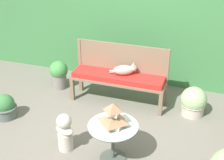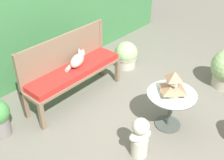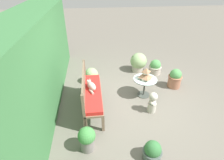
{
  "view_description": "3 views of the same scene",
  "coord_description": "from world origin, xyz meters",
  "px_view_note": "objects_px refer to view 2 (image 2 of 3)",
  "views": [
    {
      "loc": [
        1.31,
        -3.4,
        2.78
      ],
      "look_at": [
        -0.05,
        0.56,
        0.65
      ],
      "focal_mm": 50.0,
      "sensor_mm": 36.0,
      "label": 1
    },
    {
      "loc": [
        -2.38,
        -1.69,
        2.62
      ],
      "look_at": [
        -0.11,
        0.28,
        0.65
      ],
      "focal_mm": 45.0,
      "sensor_mm": 36.0,
      "label": 2
    },
    {
      "loc": [
        -3.55,
        0.98,
        2.93
      ],
      "look_at": [
        0.15,
        0.53,
        0.65
      ],
      "focal_mm": 28.0,
      "sensor_mm": 36.0,
      "label": 3
    }
  ],
  "objects_px": {
    "garden_bust": "(140,137)",
    "potted_plant_hedge_corner": "(126,55)",
    "cat": "(77,60)",
    "patio_table": "(171,101)",
    "pagoda_birdhouse": "(173,85)",
    "garden_bench": "(74,73)"
  },
  "relations": [
    {
      "from": "cat",
      "to": "pagoda_birdhouse",
      "type": "relative_size",
      "value": 1.41
    },
    {
      "from": "cat",
      "to": "pagoda_birdhouse",
      "type": "bearing_deg",
      "value": -102.04
    },
    {
      "from": "garden_bust",
      "to": "potted_plant_hedge_corner",
      "type": "xyz_separation_m",
      "value": [
        1.54,
        1.43,
        -0.05
      ]
    },
    {
      "from": "pagoda_birdhouse",
      "to": "garden_bust",
      "type": "xyz_separation_m",
      "value": [
        -0.68,
        -0.01,
        -0.39
      ]
    },
    {
      "from": "garden_bust",
      "to": "potted_plant_hedge_corner",
      "type": "distance_m",
      "value": 2.11
    },
    {
      "from": "patio_table",
      "to": "potted_plant_hedge_corner",
      "type": "xyz_separation_m",
      "value": [
        0.87,
        1.42,
        -0.19
      ]
    },
    {
      "from": "garden_bench",
      "to": "patio_table",
      "type": "height_order",
      "value": "patio_table"
    },
    {
      "from": "cat",
      "to": "garden_bust",
      "type": "bearing_deg",
      "value": -128.5
    },
    {
      "from": "garden_bust",
      "to": "pagoda_birdhouse",
      "type": "bearing_deg",
      "value": 21.26
    },
    {
      "from": "cat",
      "to": "potted_plant_hedge_corner",
      "type": "bearing_deg",
      "value": -23.74
    },
    {
      "from": "pagoda_birdhouse",
      "to": "cat",
      "type": "bearing_deg",
      "value": 101.27
    },
    {
      "from": "potted_plant_hedge_corner",
      "to": "garden_bench",
      "type": "bearing_deg",
      "value": -179.12
    },
    {
      "from": "garden_bust",
      "to": "cat",
      "type": "bearing_deg",
      "value": 95.21
    },
    {
      "from": "patio_table",
      "to": "pagoda_birdhouse",
      "type": "bearing_deg",
      "value": 90.0
    },
    {
      "from": "cat",
      "to": "patio_table",
      "type": "bearing_deg",
      "value": -102.04
    },
    {
      "from": "garden_bench",
      "to": "cat",
      "type": "height_order",
      "value": "cat"
    },
    {
      "from": "garden_bench",
      "to": "garden_bust",
      "type": "distance_m",
      "value": 1.45
    },
    {
      "from": "pagoda_birdhouse",
      "to": "patio_table",
      "type": "bearing_deg",
      "value": -90.0
    },
    {
      "from": "cat",
      "to": "garden_bust",
      "type": "distance_m",
      "value": 1.53
    },
    {
      "from": "garden_bench",
      "to": "garden_bust",
      "type": "xyz_separation_m",
      "value": [
        -0.29,
        -1.41,
        -0.17
      ]
    },
    {
      "from": "garden_bench",
      "to": "garden_bust",
      "type": "bearing_deg",
      "value": -101.62
    },
    {
      "from": "garden_bust",
      "to": "potted_plant_hedge_corner",
      "type": "bearing_deg",
      "value": 63.27
    }
  ]
}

